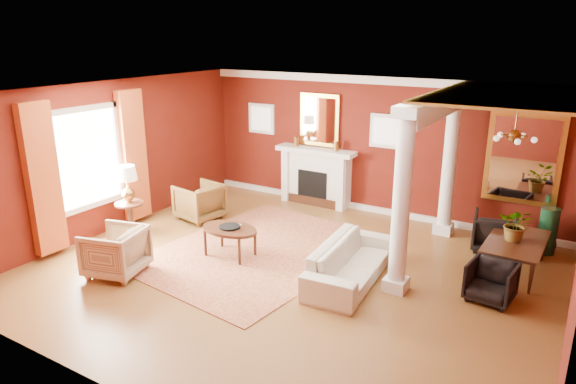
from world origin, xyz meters
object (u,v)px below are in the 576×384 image
Objects in this scene: side_table at (128,189)px; armchair_leopard at (199,200)px; armchair_stripe at (115,249)px; dining_table at (518,247)px; coffee_table at (230,230)px; sofa at (351,255)px.

armchair_leopard is at bearing 64.86° from side_table.
armchair_stripe is 6.50m from dining_table.
dining_table is at bearing 17.38° from side_table.
coffee_table is at bearing 115.32° from dining_table.
armchair_leopard is 1.53m from side_table.
armchair_stripe is at bearing 113.44° from sofa.
armchair_stripe is at bearing 21.30° from armchair_leopard.
side_table is 6.99m from dining_table.
armchair_stripe is (0.51, -2.66, 0.01)m from armchair_leopard.
dining_table is at bearing 107.64° from armchair_leopard.
sofa is at bearing 5.27° from side_table.
sofa is 2.04× the size of coffee_table.
armchair_leopard is at bearing 145.26° from coffee_table.
side_table is at bearing -154.84° from armchair_stripe.
dining_table reaches higher than armchair_leopard.
dining_table reaches higher than sofa.
armchair_leopard is at bearing 98.77° from dining_table.
sofa is 2.76m from dining_table.
armchair_leopard reaches higher than coffee_table.
sofa is 1.57× the size of side_table.
dining_table is at bearing -57.12° from sofa.
side_table reaches higher than coffee_table.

